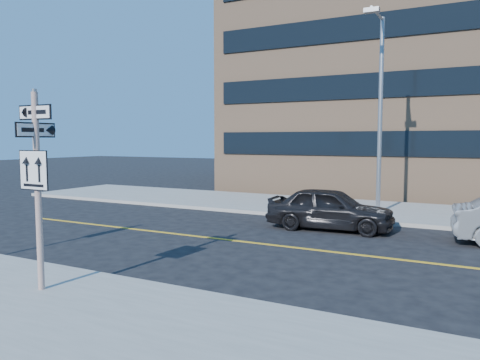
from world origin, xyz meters
The scene contains 5 objects.
ground centered at (0.00, 0.00, 0.00)m, with size 120.00×120.00×0.00m, color black.
sign_pole centered at (0.00, -2.51, 2.44)m, with size 0.92×0.92×4.06m.
parked_car_a centered at (3.09, 7.23, 0.76)m, with size 4.46×1.79×1.52m, color black.
streetlight_a centered at (4.00, 10.76, 4.76)m, with size 0.55×2.25×8.00m.
building_brick centered at (2.00, 25.00, 9.00)m, with size 18.00×18.00×18.00m, color tan.
Camera 1 is at (7.98, -8.86, 3.21)m, focal length 35.00 mm.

